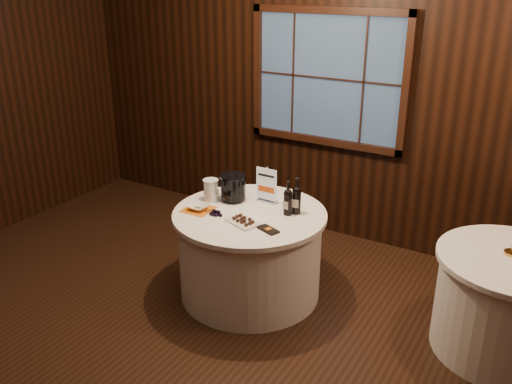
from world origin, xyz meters
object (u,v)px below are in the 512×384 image
Objects in this scene: side_table at (508,305)px; sign_stand at (267,190)px; chocolate_plate at (243,221)px; grape_bunch at (216,213)px; chocolate_box at (268,230)px; port_bottle_left at (288,200)px; ice_bucket at (233,187)px; port_bottle_right at (296,198)px; glass_pitcher at (211,190)px; main_table at (250,253)px; cracker_bowl at (198,207)px.

sign_stand reaches higher than side_table.
chocolate_plate is 0.27m from grape_bunch.
chocolate_plate is 0.24m from chocolate_box.
chocolate_plate is at bearing -165.38° from side_table.
chocolate_plate is at bearing -118.95° from port_bottle_left.
port_bottle_left is 0.54m from ice_bucket.
grape_bunch is at bearing -162.41° from chocolate_box.
chocolate_box is at bearing -163.01° from side_table.
port_bottle_right is at bearing -11.72° from sign_stand.
glass_pitcher reaches higher than chocolate_plate.
ice_bucket is at bearing 133.05° from chocolate_plate.
ice_bucket is 0.76× the size of chocolate_plate.
main_table is at bearing 43.58° from grape_bunch.
port_bottle_right reaches higher than ice_bucket.
chocolate_box is at bearing -35.80° from main_table.
cracker_bowl is (-0.41, -0.44, -0.08)m from sign_stand.
port_bottle_right is 1.00× the size of chocolate_plate.
port_bottle_left is at bearing 55.96° from chocolate_plate.
cracker_bowl is at bearing -155.84° from main_table.
sign_stand is at bearing 46.91° from cracker_bowl.
port_bottle_right is 0.67m from grape_bunch.
sign_stand is at bearing 96.66° from chocolate_plate.
cracker_bowl is (-0.40, -0.18, 0.41)m from main_table.
chocolate_box is 0.51m from grape_bunch.
grape_bunch is (-0.49, -0.32, -0.10)m from port_bottle_left.
main_table is 4.01× the size of sign_stand.
side_table is 4.63× the size of ice_bucket.
chocolate_box is at bearing -3.37° from cracker_bowl.
side_table is at bearing 14.62° from chocolate_plate.
main_table is at bearing -171.47° from side_table.
ice_bucket is 0.19m from glass_pitcher.
sign_stand is 1.95× the size of cracker_bowl.
sign_stand is at bearing 87.17° from main_table.
sign_stand reaches higher than chocolate_plate.
port_bottle_left is 0.94× the size of port_bottle_right.
chocolate_box is (0.24, -0.01, -0.01)m from chocolate_plate.
chocolate_plate is (0.07, -0.20, 0.40)m from main_table.
chocolate_plate is (-1.93, -0.50, 0.40)m from side_table.
main_table is 0.58m from ice_bucket.
cracker_bowl is at bearing -151.19° from port_bottle_left.
glass_pitcher is at bearing -168.33° from port_bottle_left.
glass_pitcher is at bearing 132.09° from grape_bunch.
port_bottle_left is at bearing -24.86° from sign_stand.
ice_bucket is at bearing -154.17° from sign_stand.
port_bottle_right is at bearing 4.36° from ice_bucket.
port_bottle_left reaches higher than main_table.
ice_bucket is at bearing 43.45° from glass_pitcher.
grape_bunch is (0.05, -0.33, -0.10)m from ice_bucket.
sign_stand is 0.48m from chocolate_plate.
port_bottle_right is at bearing 28.62° from main_table.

